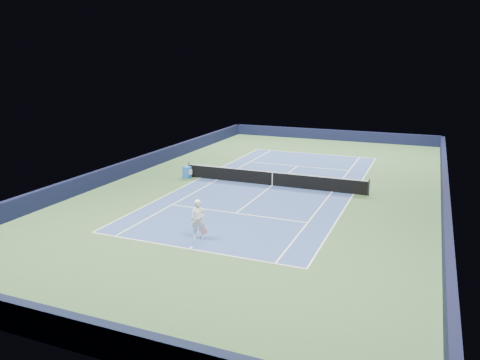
% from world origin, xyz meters
% --- Properties ---
extents(ground, '(40.00, 40.00, 0.00)m').
position_xyz_m(ground, '(0.00, 0.00, 0.00)').
color(ground, '#33542E').
rests_on(ground, ground).
extents(wall_far, '(22.00, 0.35, 1.10)m').
position_xyz_m(wall_far, '(0.00, 19.82, 0.55)').
color(wall_far, black).
rests_on(wall_far, ground).
extents(wall_near, '(22.00, 0.35, 1.10)m').
position_xyz_m(wall_near, '(0.00, -19.82, 0.55)').
color(wall_near, black).
rests_on(wall_near, ground).
extents(wall_right, '(0.35, 40.00, 1.10)m').
position_xyz_m(wall_right, '(10.82, 0.00, 0.55)').
color(wall_right, black).
rests_on(wall_right, ground).
extents(wall_left, '(0.35, 40.00, 1.10)m').
position_xyz_m(wall_left, '(-10.82, 0.00, 0.55)').
color(wall_left, black).
rests_on(wall_left, ground).
extents(court_surface, '(10.97, 23.77, 0.01)m').
position_xyz_m(court_surface, '(0.00, 0.00, 0.00)').
color(court_surface, navy).
rests_on(court_surface, ground).
extents(baseline_far, '(10.97, 0.08, 0.00)m').
position_xyz_m(baseline_far, '(0.00, 11.88, 0.01)').
color(baseline_far, white).
rests_on(baseline_far, ground).
extents(baseline_near, '(10.97, 0.08, 0.00)m').
position_xyz_m(baseline_near, '(0.00, -11.88, 0.01)').
color(baseline_near, white).
rests_on(baseline_near, ground).
extents(sideline_doubles_right, '(0.08, 23.77, 0.00)m').
position_xyz_m(sideline_doubles_right, '(5.49, 0.00, 0.01)').
color(sideline_doubles_right, white).
rests_on(sideline_doubles_right, ground).
extents(sideline_doubles_left, '(0.08, 23.77, 0.00)m').
position_xyz_m(sideline_doubles_left, '(-5.49, 0.00, 0.01)').
color(sideline_doubles_left, white).
rests_on(sideline_doubles_left, ground).
extents(sideline_singles_right, '(0.08, 23.77, 0.00)m').
position_xyz_m(sideline_singles_right, '(4.12, 0.00, 0.01)').
color(sideline_singles_right, white).
rests_on(sideline_singles_right, ground).
extents(sideline_singles_left, '(0.08, 23.77, 0.00)m').
position_xyz_m(sideline_singles_left, '(-4.12, 0.00, 0.01)').
color(sideline_singles_left, white).
rests_on(sideline_singles_left, ground).
extents(service_line_far, '(8.23, 0.08, 0.00)m').
position_xyz_m(service_line_far, '(0.00, 6.40, 0.01)').
color(service_line_far, white).
rests_on(service_line_far, ground).
extents(service_line_near, '(8.23, 0.08, 0.00)m').
position_xyz_m(service_line_near, '(0.00, -6.40, 0.01)').
color(service_line_near, white).
rests_on(service_line_near, ground).
extents(center_service_line, '(0.08, 12.80, 0.00)m').
position_xyz_m(center_service_line, '(0.00, 0.00, 0.01)').
color(center_service_line, white).
rests_on(center_service_line, ground).
extents(center_mark_far, '(0.08, 0.30, 0.00)m').
position_xyz_m(center_mark_far, '(0.00, 11.73, 0.01)').
color(center_mark_far, white).
rests_on(center_mark_far, ground).
extents(center_mark_near, '(0.08, 0.30, 0.00)m').
position_xyz_m(center_mark_near, '(0.00, -11.73, 0.01)').
color(center_mark_near, white).
rests_on(center_mark_near, ground).
extents(tennis_net, '(12.90, 0.10, 1.07)m').
position_xyz_m(tennis_net, '(0.00, 0.00, 0.50)').
color(tennis_net, black).
rests_on(tennis_net, ground).
extents(sponsor_cube, '(0.61, 0.53, 0.83)m').
position_xyz_m(sponsor_cube, '(-6.40, -0.35, 0.42)').
color(sponsor_cube, blue).
rests_on(sponsor_cube, ground).
extents(tennis_player, '(0.90, 1.37, 2.58)m').
position_xyz_m(tennis_player, '(-0.18, -10.57, 0.97)').
color(tennis_player, white).
rests_on(tennis_player, ground).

